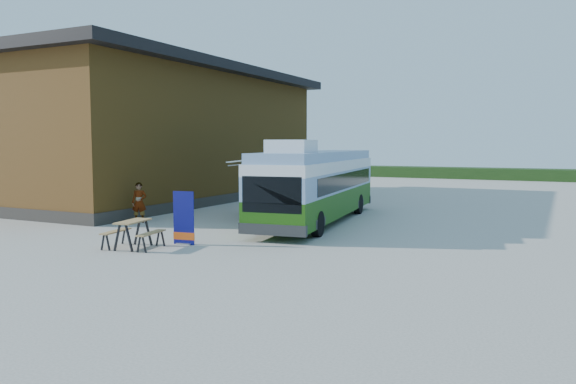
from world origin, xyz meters
The scene contains 10 objects.
ground centered at (0.00, 0.00, 0.00)m, with size 100.00×100.00×0.00m, color #BCB7AD.
barn centered at (-10.50, 10.00, 3.59)m, with size 9.60×21.20×7.50m.
hedge centered at (8.00, 38.00, 0.50)m, with size 40.00×3.00×1.00m, color #264419.
bus centered at (0.80, 5.01, 1.60)m, with size 3.67×11.09×3.34m.
awning centered at (-1.33, 5.27, 2.43)m, with size 2.96×4.26×0.51m.
banner centered at (-0.98, -1.63, 0.70)m, with size 0.74×0.24×1.71m.
picnic_table centered at (-1.98, -2.85, 0.64)m, with size 1.72×1.58×0.86m.
person_a centered at (-5.70, 1.69, 0.82)m, with size 0.60×0.39×1.65m, color #999999.
person_b centered at (-3.48, 6.80, 0.96)m, with size 0.94×0.73×1.93m, color #999999.
slurry_tanker centered at (-5.34, 20.10, 1.24)m, with size 2.63×5.69×2.15m.
Camera 1 is at (9.84, -16.01, 3.20)m, focal length 35.00 mm.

